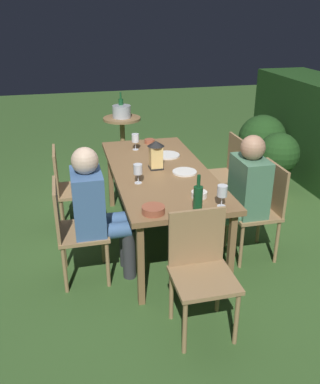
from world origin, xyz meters
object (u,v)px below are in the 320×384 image
at_px(person_in_green, 242,193).
at_px(green_bottle_on_table, 198,199).
at_px(chair_side_left_b, 73,227).
at_px(person_in_blue, 97,208).
at_px(wine_glass_b, 135,139).
at_px(bowl_bread, 153,210).
at_px(potted_plant_corner, 278,159).
at_px(wine_glass_a, 138,170).
at_px(plate_b, 185,172).
at_px(lantern_centerpiece, 156,153).
at_px(potted_plant_by_hedge, 262,142).
at_px(dining_table, 160,175).
at_px(side_table, 122,133).
at_px(chair_side_left_a, 70,186).
at_px(bowl_olives, 150,141).
at_px(chair_head_far, 201,268).
at_px(plate_a, 167,155).
at_px(ice_bucket, 122,111).
at_px(wine_glass_c, 222,192).
at_px(bowl_salad, 199,194).
at_px(chair_side_right_a, 225,172).
at_px(chair_side_right_b, 261,206).

bearing_deg(person_in_green, green_bottle_on_table, -50.39).
distance_m(chair_side_left_b, person_in_blue, 0.25).
relative_size(wine_glass_b, bowl_bread, 1.00).
bearing_deg(potted_plant_corner, wine_glass_a, -61.23).
distance_m(wine_glass_b, plate_b, 0.82).
relative_size(lantern_centerpiece, bowl_bread, 1.56).
xyz_separation_m(green_bottle_on_table, potted_plant_by_hedge, (-2.30, 1.67, -0.39)).
bearing_deg(dining_table, lantern_centerpiece, -144.82).
relative_size(wine_glass_b, side_table, 0.25).
height_order(side_table, potted_plant_by_hedge, potted_plant_by_hedge).
bearing_deg(lantern_centerpiece, chair_side_left_a, -116.20).
xyz_separation_m(lantern_centerpiece, bowl_olives, (-0.77, 0.10, -0.12)).
bearing_deg(chair_head_far, plate_a, 174.22).
distance_m(bowl_olives, potted_plant_by_hedge, 1.79).
height_order(wine_glass_a, ice_bucket, ice_bucket).
xyz_separation_m(wine_glass_c, ice_bucket, (-3.15, -0.28, -0.09)).
height_order(dining_table, ice_bucket, ice_bucket).
distance_m(chair_side_left_a, bowl_bread, 1.42).
height_order(green_bottle_on_table, plate_a, green_bottle_on_table).
distance_m(green_bottle_on_table, potted_plant_by_hedge, 2.87).
xyz_separation_m(chair_head_far, plate_a, (-1.56, 0.16, 0.27)).
bearing_deg(plate_a, chair_side_left_b, -51.20).
xyz_separation_m(chair_side_left_a, green_bottle_on_table, (1.33, 0.89, 0.37)).
xyz_separation_m(dining_table, potted_plant_by_hedge, (-1.41, 1.74, -0.23)).
height_order(wine_glass_b, plate_b, wine_glass_b).
xyz_separation_m(lantern_centerpiece, plate_b, (0.17, 0.23, -0.14)).
distance_m(wine_glass_c, potted_plant_corner, 2.16).
bearing_deg(potted_plant_by_hedge, bowl_salad, -37.45).
bearing_deg(wine_glass_c, bowl_salad, -150.57).
relative_size(chair_head_far, plate_b, 3.97).
distance_m(dining_table, plate_a, 0.40).
bearing_deg(bowl_bread, chair_side_left_b, -125.05).
bearing_deg(green_bottle_on_table, bowl_bread, -101.00).
bearing_deg(ice_bucket, side_table, -0.00).
distance_m(chair_side_left_b, bowl_olives, 1.56).
bearing_deg(bowl_olives, bowl_bread, -11.15).
bearing_deg(plate_b, chair_side_right_a, 131.67).
distance_m(chair_head_far, person_in_blue, 1.01).
bearing_deg(person_in_green, side_table, -166.93).
relative_size(chair_side_left_a, ice_bucket, 2.53).
distance_m(chair_side_right_b, green_bottle_on_table, 0.96).
height_order(wine_glass_c, potted_plant_corner, wine_glass_c).
relative_size(wine_glass_a, potted_plant_corner, 0.22).
bearing_deg(green_bottle_on_table, person_in_blue, -123.79).
xyz_separation_m(plate_a, side_table, (-1.94, -0.17, -0.31)).
bearing_deg(side_table, green_bottle_on_table, 1.33).
bearing_deg(wine_glass_c, person_in_blue, -114.78).
distance_m(chair_side_left_a, ice_bucket, 2.06).
xyz_separation_m(chair_head_far, chair_side_left_b, (-0.78, -0.82, 0.00)).
height_order(chair_head_far, potted_plant_corner, chair_head_far).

